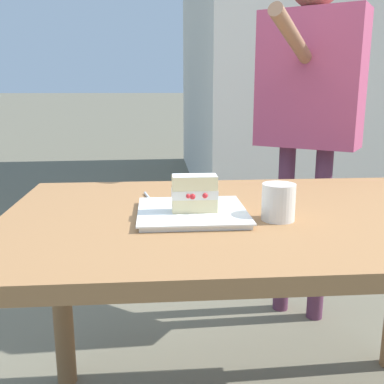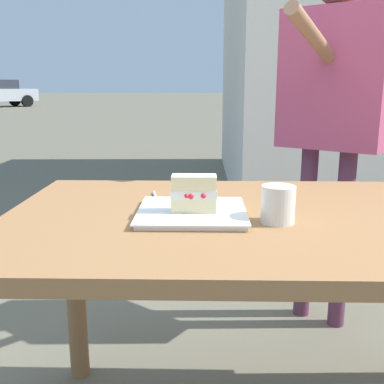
% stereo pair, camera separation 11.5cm
% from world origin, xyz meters
% --- Properties ---
extents(patio_table, '(1.36, 0.84, 0.74)m').
position_xyz_m(patio_table, '(0.00, 0.00, 0.64)').
color(patio_table, olive).
rests_on(patio_table, ground).
extents(dessert_plate, '(0.28, 0.28, 0.02)m').
position_xyz_m(dessert_plate, '(-0.19, -0.02, 0.75)').
color(dessert_plate, white).
rests_on(dessert_plate, patio_table).
extents(cake_slice, '(0.12, 0.06, 0.09)m').
position_xyz_m(cake_slice, '(-0.18, -0.04, 0.81)').
color(cake_slice, beige).
rests_on(cake_slice, dessert_plate).
extents(dessert_fork, '(0.05, 0.17, 0.01)m').
position_xyz_m(dessert_fork, '(-0.30, 0.13, 0.75)').
color(dessert_fork, silver).
rests_on(dessert_fork, patio_table).
extents(coffee_cup, '(0.08, 0.08, 0.09)m').
position_xyz_m(coffee_cup, '(0.02, -0.08, 0.79)').
color(coffee_cup, silver).
rests_on(coffee_cup, patio_table).
extents(diner_person, '(0.52, 0.60, 1.60)m').
position_xyz_m(diner_person, '(0.39, 0.80, 1.07)').
color(diner_person, '#5D3049').
rests_on(diner_person, ground).
extents(patio_building, '(3.49, 3.48, 3.12)m').
position_xyz_m(patio_building, '(1.88, 3.87, 1.56)').
color(patio_building, silver).
rests_on(patio_building, ground).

